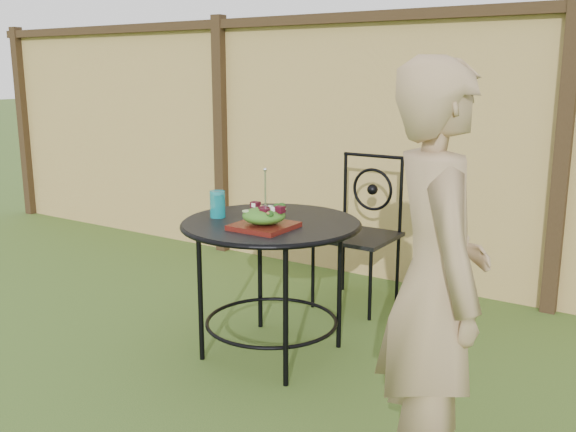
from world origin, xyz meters
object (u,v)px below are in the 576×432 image
at_px(diner, 435,285).
at_px(salad_plate, 264,226).
at_px(patio_table, 271,247).
at_px(patio_chair, 361,227).

distance_m(diner, salad_plate, 1.14).
bearing_deg(salad_plate, diner, -23.92).
height_order(patio_table, salad_plate, salad_plate).
height_order(diner, salad_plate, diner).
bearing_deg(patio_chair, diner, -55.77).
xyz_separation_m(patio_table, diner, (1.10, -0.61, 0.18)).
distance_m(patio_table, diner, 1.27).
bearing_deg(patio_table, patio_chair, 88.21).
bearing_deg(salad_plate, patio_chair, 91.59).
xyz_separation_m(patio_table, patio_chair, (0.03, 0.96, -0.08)).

